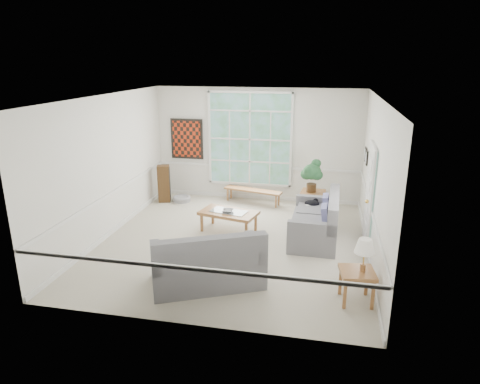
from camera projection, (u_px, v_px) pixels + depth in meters
name	position (u px, v px, depth m)	size (l,w,h in m)	color
floor	(233.00, 242.00, 9.04)	(5.50, 6.00, 0.01)	#B3AB97
ceiling	(233.00, 97.00, 8.14)	(5.50, 6.00, 0.02)	white
wall_back	(257.00, 145.00, 11.39)	(5.50, 0.02, 3.00)	white
wall_front	(185.00, 229.00, 5.78)	(5.50, 0.02, 3.00)	white
wall_left	(107.00, 167.00, 9.11)	(0.02, 6.00, 3.00)	white
wall_right	(375.00, 181.00, 8.06)	(0.02, 6.00, 3.00)	white
window_back	(250.00, 139.00, 11.35)	(2.30, 0.08, 2.40)	white
entry_door	(368.00, 194.00, 8.76)	(0.08, 0.90, 2.10)	white
door_sidelight	(372.00, 199.00, 8.14)	(0.08, 0.26, 1.90)	white
wall_art	(187.00, 139.00, 11.69)	(0.90, 0.06, 1.10)	maroon
wall_frame_near	(366.00, 158.00, 9.69)	(0.04, 0.26, 0.32)	black
wall_frame_far	(365.00, 154.00, 10.06)	(0.04, 0.26, 0.32)	black
loveseat_right	(315.00, 217.00, 9.05)	(0.95, 1.84, 1.00)	slate
loveseat_front	(207.00, 256.00, 7.24)	(1.86, 0.96, 1.01)	slate
coffee_table	(229.00, 221.00, 9.53)	(1.24, 0.68, 0.46)	#996236
pewter_bowl	(228.00, 211.00, 9.41)	(0.32, 0.32, 0.08)	gray
window_bench	(253.00, 196.00, 11.43)	(1.58, 0.31, 0.37)	#996236
end_table	(312.00, 203.00, 10.59)	(0.58, 0.58, 0.58)	#996236
houseplant	(312.00, 176.00, 10.36)	(0.48, 0.48, 0.82)	#24542F
side_table	(356.00, 286.00, 6.74)	(0.53, 0.53, 0.54)	#996236
table_lamp	(364.00, 255.00, 6.57)	(0.32, 0.32, 0.54)	white
pet_bed	(182.00, 199.00, 11.58)	(0.48, 0.48, 0.14)	gray
floor_speaker	(164.00, 184.00, 11.44)	(0.31, 0.25, 1.00)	#442B14
cat	(312.00, 203.00, 9.65)	(0.34, 0.24, 0.16)	black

